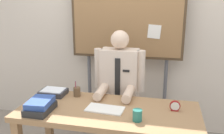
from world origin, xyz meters
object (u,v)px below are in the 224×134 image
Objects in this scene: coffee_mug at (137,115)px; pen_holder at (77,92)px; bulletin_board at (127,11)px; paper_tray at (53,92)px; desk at (108,118)px; person at (119,97)px; open_notebook at (105,109)px; desk_clock at (175,106)px; book_stack at (40,106)px.

coffee_mug is 0.60× the size of pen_holder.
paper_tray is (-0.63, -0.74, -0.79)m from bulletin_board.
paper_tray is (-0.63, 0.21, 0.12)m from desk.
person is (0.00, 0.52, 0.00)m from desk.
open_notebook is 2.09× the size of pen_holder.
desk is 0.68m from paper_tray.
desk_clock is 0.97m from pen_holder.
desk is at bearing -90.00° from person.
desk is 0.46m from pen_holder.
open_notebook is 3.59× the size of desk_clock.
desk_clock is 0.40m from coffee_mug.
paper_tray is (-0.06, 0.39, -0.02)m from book_stack.
pen_holder is at bearing 149.81° from coffee_mug.
coffee_mug is 0.77m from pen_holder.
person is at bearing 38.23° from pen_holder.
desk is 6.26× the size of paper_tray.
bulletin_board is 1.13m from pen_holder.
pen_holder is (-0.97, 0.13, 0.01)m from desk_clock.
coffee_mug is (0.28, -1.11, -0.77)m from bulletin_board.
bulletin_board reaches higher than pen_holder.
person is 8.60× the size of pen_holder.
paper_tray is at bearing -176.26° from pen_holder.
open_notebook is at bearing -92.50° from person.
coffee_mug is at bearing -29.67° from desk.
coffee_mug reaches higher than paper_tray.
desk is 1.18× the size of person.
book_stack is at bearing -163.69° from open_notebook.
desk is 0.62m from book_stack.
paper_tray reaches higher than desk.
desk is at bearing -90.02° from bulletin_board.
paper_tray is (-1.22, 0.11, -0.01)m from desk_clock.
coffee_mug is at bearing -139.28° from desk_clock.
person is at bearing 112.47° from coffee_mug.
bulletin_board reaches higher than open_notebook.
coffee_mug is at bearing -24.73° from open_notebook.
coffee_mug is (0.28, -0.16, 0.14)m from desk.
paper_tray is at bearing 161.81° from desk.
desk is 4.86× the size of open_notebook.
coffee_mug reaches higher than desk.
pen_holder is 0.25m from paper_tray.
desk is at bearing -170.50° from desk_clock.
person is 14.23× the size of coffee_mug.
person reaches higher than pen_holder.
coffee_mug is 0.37× the size of paper_tray.
desk_clock is 0.58× the size of pen_holder.
desk_clock is 1.22m from paper_tray.
person is at bearing -90.05° from bulletin_board.
pen_holder reaches higher than desk_clock.
open_notebook is at bearing 155.27° from coffee_mug.
book_stack is 0.57m from open_notebook.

